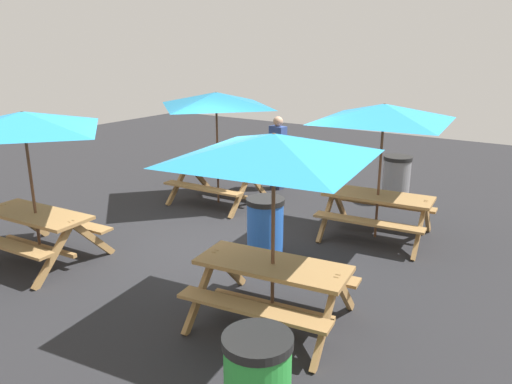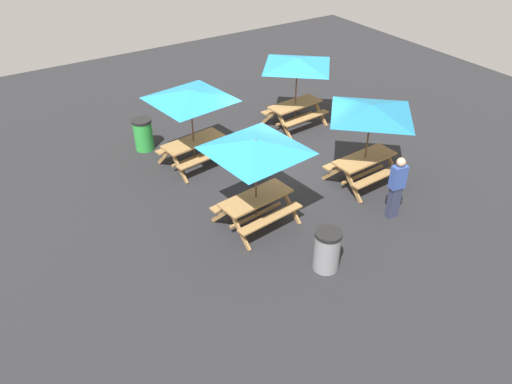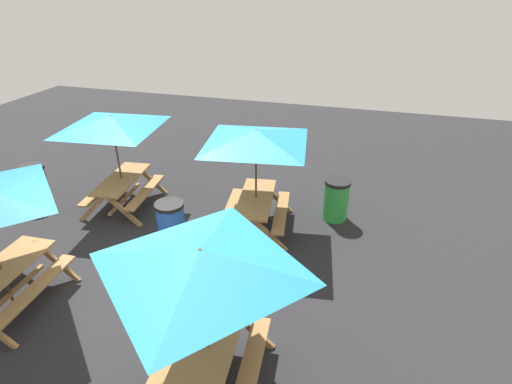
% 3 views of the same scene
% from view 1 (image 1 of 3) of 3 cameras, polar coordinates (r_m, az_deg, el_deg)
% --- Properties ---
extents(ground_plane, '(24.00, 24.00, 0.00)m').
position_cam_1_polar(ground_plane, '(8.42, -4.06, -5.98)').
color(ground_plane, '#232326').
rests_on(ground_plane, ground).
extents(picnic_table_0, '(2.15, 2.15, 2.34)m').
position_cam_1_polar(picnic_table_0, '(8.00, -24.92, 6.14)').
color(picnic_table_0, olive).
rests_on(picnic_table_0, ground).
extents(picnic_table_1, '(2.81, 2.81, 2.34)m').
position_cam_1_polar(picnic_table_1, '(8.44, 14.35, 7.65)').
color(picnic_table_1, olive).
rests_on(picnic_table_1, ground).
extents(picnic_table_2, '(2.80, 2.80, 2.34)m').
position_cam_1_polar(picnic_table_2, '(5.50, 2.05, 3.52)').
color(picnic_table_2, olive).
rests_on(picnic_table_2, ground).
extents(picnic_table_3, '(2.10, 2.10, 2.34)m').
position_cam_1_polar(picnic_table_3, '(10.15, -4.55, 9.56)').
color(picnic_table_3, olive).
rests_on(picnic_table_3, ground).
extents(trash_bin_gray, '(0.59, 0.59, 0.98)m').
position_cam_1_polar(trash_bin_gray, '(10.89, 15.74, 1.45)').
color(trash_bin_gray, gray).
rests_on(trash_bin_gray, ground).
extents(trash_bin_blue, '(0.59, 0.59, 0.98)m').
position_cam_1_polar(trash_bin_blue, '(7.70, 1.05, -4.20)').
color(trash_bin_blue, blue).
rests_on(trash_bin_blue, ground).
extents(person_standing, '(0.39, 0.27, 1.67)m').
position_cam_1_polar(person_standing, '(11.35, 2.49, 4.71)').
color(person_standing, '#2D334C').
rests_on(person_standing, ground).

